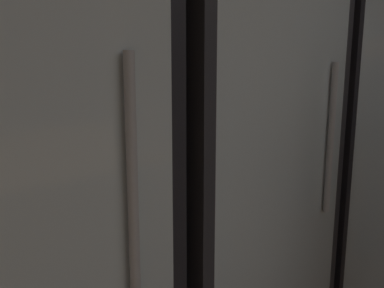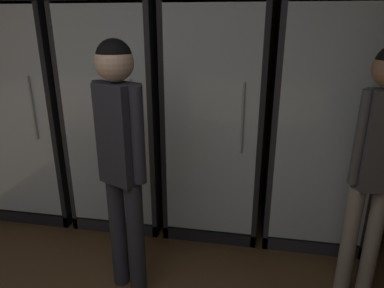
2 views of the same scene
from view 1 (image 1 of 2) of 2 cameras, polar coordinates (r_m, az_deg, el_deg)
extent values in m
cube|color=#382619|center=(1.82, 0.60, 14.20)|extent=(6.00, 0.06, 2.80)
cube|color=black|center=(1.07, -14.25, -6.66)|extent=(0.04, 0.66, 1.95)
cube|color=silver|center=(0.66, -27.01, -18.63)|extent=(0.67, 0.02, 1.71)
cylinder|color=#B2B2B7|center=(0.69, -8.93, -7.31)|extent=(0.02, 0.02, 0.50)
cylinder|color=#9EAD99|center=(1.08, -18.33, -17.00)|extent=(0.07, 0.07, 0.20)
cylinder|color=#9EAD99|center=(1.02, -18.76, -10.33)|extent=(0.02, 0.02, 0.07)
cylinder|color=tan|center=(1.08, -18.32, -17.16)|extent=(0.07, 0.07, 0.07)
cube|color=#2B2B30|center=(1.56, -6.05, -0.96)|extent=(0.75, 0.04, 1.95)
cube|color=#2B2B30|center=(1.11, -10.11, -5.74)|extent=(0.04, 0.66, 1.95)
cube|color=#2B2B30|center=(1.62, 10.86, -0.68)|extent=(0.04, 0.66, 1.95)
cube|color=white|center=(1.54, -5.34, -1.12)|extent=(0.67, 0.02, 1.71)
cube|color=silver|center=(1.16, 14.14, -5.21)|extent=(0.67, 0.02, 1.71)
cylinder|color=#B2B2B7|center=(1.33, 20.22, 0.70)|extent=(0.02, 0.02, 0.50)
cube|color=silver|center=(1.50, 2.24, -18.93)|extent=(0.65, 0.58, 0.02)
cylinder|color=#336B38|center=(1.31, -4.71, -17.96)|extent=(0.07, 0.07, 0.21)
cylinder|color=#336B38|center=(1.25, -4.82, -11.92)|extent=(0.03, 0.03, 0.09)
cylinder|color=beige|center=(1.33, -4.70, -18.84)|extent=(0.08, 0.08, 0.08)
cylinder|color=#9EAD99|center=(1.47, 2.04, -14.93)|extent=(0.07, 0.07, 0.20)
cylinder|color=#9EAD99|center=(1.42, 2.07, -10.04)|extent=(0.02, 0.02, 0.07)
cylinder|color=#2D2D33|center=(1.47, 2.04, -14.88)|extent=(0.07, 0.07, 0.06)
cylinder|color=#336B38|center=(1.60, 7.61, -12.55)|extent=(0.06, 0.06, 0.21)
cylinder|color=#336B38|center=(1.55, 7.74, -7.85)|extent=(0.02, 0.02, 0.07)
cylinder|color=beige|center=(1.60, 7.61, -12.71)|extent=(0.06, 0.06, 0.08)
cube|color=silver|center=(1.35, 2.37, -2.99)|extent=(0.65, 0.58, 0.02)
cylinder|color=black|center=(1.12, -4.22, 0.44)|extent=(0.07, 0.07, 0.22)
cylinder|color=black|center=(1.11, -4.33, 8.12)|extent=(0.02, 0.02, 0.08)
cylinder|color=#B2332D|center=(1.13, -4.21, -0.79)|extent=(0.07, 0.07, 0.08)
cylinder|color=#336B38|center=(1.24, 1.08, 1.05)|extent=(0.06, 0.06, 0.20)
cylinder|color=#336B38|center=(1.23, 1.10, 7.45)|extent=(0.03, 0.03, 0.08)
cylinder|color=beige|center=(1.25, 1.08, 0.67)|extent=(0.07, 0.07, 0.06)
cylinder|color=#9EAD99|center=(1.35, 5.93, 2.50)|extent=(0.07, 0.07, 0.24)
cylinder|color=#9EAD99|center=(1.34, 6.06, 8.92)|extent=(0.03, 0.03, 0.07)
cylinder|color=#2D2D33|center=(1.35, 5.93, 2.31)|extent=(0.07, 0.07, 0.09)
cylinder|color=#194723|center=(1.52, 8.26, 2.79)|extent=(0.07, 0.07, 0.21)
cylinder|color=#194723|center=(1.51, 8.41, 8.47)|extent=(0.03, 0.03, 0.09)
cylinder|color=#2D2D33|center=(1.52, 8.23, 1.63)|extent=(0.07, 0.07, 0.07)
cube|color=silver|center=(1.31, 2.51, 15.30)|extent=(0.65, 0.58, 0.02)
cylinder|color=#336B38|center=(1.35, 1.07, 20.27)|extent=(0.06, 0.06, 0.22)
cylinder|color=white|center=(1.34, 1.07, 19.26)|extent=(0.07, 0.07, 0.08)
cylinder|color=brown|center=(1.52, 7.16, 18.53)|extent=(0.06, 0.06, 0.19)
cylinder|color=beige|center=(1.52, 7.17, 18.59)|extent=(0.06, 0.06, 0.08)
cube|color=black|center=(2.16, 10.70, 2.07)|extent=(0.75, 0.04, 1.95)
cube|color=black|center=(1.70, 12.62, -0.24)|extent=(0.04, 0.66, 1.95)
cube|color=black|center=(2.33, 21.96, 2.09)|extent=(0.04, 0.66, 1.95)
cube|color=white|center=(2.15, 11.37, 1.99)|extent=(0.67, 0.02, 1.71)
cube|color=silver|center=(1.89, 26.66, -0.04)|extent=(0.67, 0.02, 1.71)
cylinder|color=brown|center=(1.97, 14.53, -17.15)|extent=(0.03, 0.03, 0.07)
cylinder|color=#336B38|center=(2.17, 16.13, -18.63)|extent=(0.07, 0.07, 0.23)
cylinder|color=#336B38|center=(2.10, 16.34, -15.06)|extent=(0.03, 0.03, 0.07)
cylinder|color=#B2332D|center=(2.18, 16.11, -18.96)|extent=(0.07, 0.07, 0.06)
cylinder|color=gray|center=(2.33, 16.95, -16.71)|extent=(0.06, 0.06, 0.22)
cylinder|color=gray|center=(2.27, 17.14, -13.53)|extent=(0.02, 0.02, 0.07)
cylinder|color=#2D2D33|center=(2.33, 16.95, -16.76)|extent=(0.06, 0.06, 0.06)
cylinder|color=brown|center=(2.44, 20.07, -15.44)|extent=(0.06, 0.06, 0.23)
cylinder|color=brown|center=(2.38, 20.30, -12.22)|extent=(0.02, 0.02, 0.07)
cylinder|color=tan|center=(2.45, 20.03, -15.97)|extent=(0.07, 0.07, 0.07)
cube|color=silver|center=(2.12, 17.36, -10.42)|extent=(0.65, 0.58, 0.02)
cylinder|color=gray|center=(1.91, 13.22, -9.27)|extent=(0.07, 0.07, 0.18)
cylinder|color=gray|center=(1.87, 13.39, -5.49)|extent=(0.02, 0.02, 0.08)
cylinder|color=tan|center=(1.91, 13.22, -9.35)|extent=(0.07, 0.07, 0.07)
cylinder|color=#9EAD99|center=(2.07, 18.29, -7.20)|extent=(0.06, 0.06, 0.24)
cylinder|color=#9EAD99|center=(2.03, 18.54, -3.10)|extent=(0.02, 0.02, 0.07)
cylinder|color=beige|center=(2.08, 18.24, -8.02)|extent=(0.07, 0.07, 0.09)
cylinder|color=#9EAD99|center=(2.27, 20.16, -5.84)|extent=(0.06, 0.06, 0.24)
cylinder|color=#9EAD99|center=(2.23, 20.43, -1.70)|extent=(0.02, 0.02, 0.10)
cylinder|color=white|center=(2.28, 20.13, -6.36)|extent=(0.07, 0.07, 0.08)
cube|color=silver|center=(2.01, 18.01, 0.97)|extent=(0.65, 0.58, 0.02)
cylinder|color=#194723|center=(1.79, 14.59, 3.85)|extent=(0.08, 0.08, 0.22)
cylinder|color=#194723|center=(1.78, 14.81, 8.81)|extent=(0.03, 0.03, 0.09)
cylinder|color=#B2332D|center=(1.79, 14.54, 2.96)|extent=(0.08, 0.08, 0.08)
cylinder|color=#9EAD99|center=(1.93, 16.84, 3.75)|extent=(0.07, 0.07, 0.19)
cylinder|color=#9EAD99|center=(1.92, 17.05, 7.74)|extent=(0.02, 0.02, 0.08)
cylinder|color=white|center=(1.93, 16.81, 3.17)|extent=(0.08, 0.08, 0.06)
cylinder|color=brown|center=(2.08, 18.16, 4.54)|extent=(0.06, 0.06, 0.22)
cylinder|color=brown|center=(2.07, 18.42, 8.93)|extent=(0.02, 0.02, 0.10)
cylinder|color=tan|center=(2.08, 18.14, 4.03)|extent=(0.06, 0.06, 0.07)
cylinder|color=black|center=(2.23, 20.45, 4.61)|extent=(0.08, 0.08, 0.21)
cylinder|color=black|center=(2.22, 20.69, 8.30)|extent=(0.03, 0.03, 0.08)
cylinder|color=#2D2D33|center=(2.23, 20.44, 4.44)|extent=(0.08, 0.08, 0.08)
cube|color=silver|center=(1.99, 18.72, 13.11)|extent=(0.65, 0.58, 0.02)
cylinder|color=#194723|center=(1.77, 15.67, 17.31)|extent=(0.06, 0.06, 0.21)
cylinder|color=#B2332D|center=(1.77, 15.67, 17.26)|extent=(0.07, 0.07, 0.07)
cylinder|color=gray|center=(1.92, 18.09, 16.40)|extent=(0.06, 0.06, 0.19)
cylinder|color=#B2332D|center=(1.92, 18.08, 16.25)|extent=(0.06, 0.06, 0.06)
cylinder|color=#194723|center=(2.07, 19.85, 16.48)|extent=(0.07, 0.07, 0.24)
cylinder|color=#B2332D|center=(2.07, 19.86, 16.60)|extent=(0.07, 0.07, 0.09)
cylinder|color=gray|center=(2.23, 21.80, 15.65)|extent=(0.07, 0.07, 0.22)
cylinder|color=gray|center=(2.25, 22.07, 19.41)|extent=(0.02, 0.02, 0.08)
cylinder|color=beige|center=(2.22, 21.75, 14.94)|extent=(0.07, 0.07, 0.07)
cube|color=#2B2B30|center=(2.87, 19.77, 3.65)|extent=(0.75, 0.04, 1.95)
cube|color=#2B2B30|center=(2.42, 22.83, 2.31)|extent=(0.04, 0.66, 1.95)
cube|color=#2B2B30|center=(3.00, 24.18, -14.77)|extent=(0.75, 0.66, 0.10)
cube|color=white|center=(2.85, 20.32, 3.59)|extent=(0.67, 0.02, 1.71)
cube|color=silver|center=(2.97, 24.28, -13.54)|extent=(0.65, 0.58, 0.02)
cylinder|color=#9EAD99|center=(2.74, 22.66, -12.79)|extent=(0.07, 0.07, 0.22)
cylinder|color=#9EAD99|center=(2.69, 22.88, -9.85)|extent=(0.02, 0.02, 0.08)
cylinder|color=white|center=(2.75, 22.61, -13.39)|extent=(0.07, 0.07, 0.07)
cylinder|color=gray|center=(2.93, 24.77, -11.62)|extent=(0.07, 0.07, 0.20)
cylinder|color=gray|center=(2.88, 24.99, -9.03)|extent=(0.02, 0.02, 0.08)
cylinder|color=white|center=(2.93, 24.77, -11.71)|extent=(0.08, 0.08, 0.07)
cylinder|color=#194723|center=(3.11, 26.52, -10.23)|extent=(0.08, 0.08, 0.23)
cylinder|color=#194723|center=(3.06, 26.77, -7.39)|extent=(0.02, 0.02, 0.10)
cylinder|color=beige|center=(3.11, 26.51, -10.39)|extent=(0.08, 0.08, 0.08)
cube|color=silver|center=(2.80, 25.14, -2.86)|extent=(0.65, 0.58, 0.02)
cylinder|color=#194723|center=(2.63, 23.21, -1.05)|extent=(0.07, 0.07, 0.20)
cylinder|color=#194723|center=(2.61, 23.43, 1.95)|extent=(0.02, 0.02, 0.08)
cylinder|color=white|center=(2.63, 23.22, -0.92)|extent=(0.07, 0.07, 0.07)
cylinder|color=#9EAD99|center=(2.96, 25.52, -0.17)|extent=(0.06, 0.06, 0.19)
cylinder|color=#9EAD99|center=(2.94, 25.73, 2.54)|extent=(0.02, 0.02, 0.09)
cylinder|color=tan|center=(2.96, 25.49, -0.51)|extent=(0.06, 0.06, 0.07)
cube|color=silver|center=(2.74, 26.06, 8.76)|extent=(0.65, 0.58, 0.02)
cylinder|color=#336B38|center=(2.49, 25.25, 11.06)|extent=(0.07, 0.07, 0.18)
cylinder|color=#336B38|center=(2.50, 25.49, 14.03)|extent=(0.02, 0.02, 0.08)
cylinder|color=white|center=(2.49, 25.22, 10.64)|extent=(0.08, 0.08, 0.07)
cylinder|color=gray|center=(2.66, 25.67, 11.52)|extent=(0.07, 0.07, 0.24)
cylinder|color=gray|center=(2.67, 25.94, 14.87)|extent=(0.02, 0.02, 0.07)
cylinder|color=tan|center=(2.66, 25.66, 11.42)|extent=(0.08, 0.08, 0.07)
cylinder|color=gray|center=(2.81, 26.39, 10.87)|extent=(0.06, 0.06, 0.19)
cylinder|color=gray|center=(2.82, 26.62, 13.63)|extent=(0.02, 0.02, 0.08)
cylinder|color=white|center=(2.81, 26.35, 10.36)|extent=(0.06, 0.06, 0.06)
cylinder|color=#9EAD99|center=(2.98, 27.03, 11.16)|extent=(0.08, 0.08, 0.24)
cylinder|color=beige|center=(2.98, 27.04, 11.23)|extent=(0.08, 0.08, 0.07)
camera|label=2|loc=(2.82, 87.83, 9.44)|focal=32.69mm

